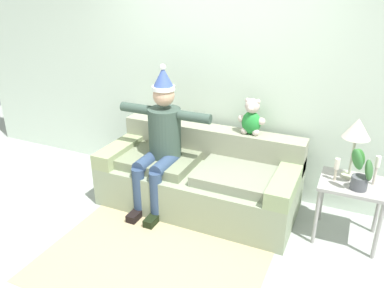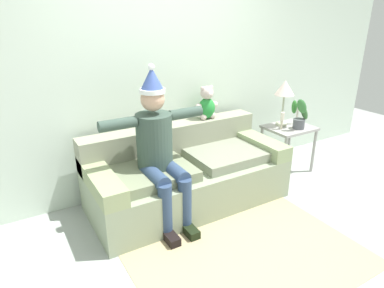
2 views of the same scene
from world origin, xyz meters
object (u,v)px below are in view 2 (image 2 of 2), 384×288
at_px(table_lamp, 285,90).
at_px(candle_short, 298,110).
at_px(side_table, 289,134).
at_px(teddy_bear, 207,104).
at_px(couch, 186,174).
at_px(potted_plant, 299,115).
at_px(person_seated, 159,147).
at_px(candle_tall, 282,119).

relative_size(table_lamp, candle_short, 2.08).
height_order(side_table, table_lamp, table_lamp).
bearing_deg(teddy_bear, side_table, -15.29).
bearing_deg(side_table, couch, -179.81).
height_order(potted_plant, candle_short, potted_plant).
relative_size(person_seated, candle_short, 5.53).
distance_m(side_table, potted_plant, 0.29).
bearing_deg(table_lamp, candle_short, -14.89).
height_order(table_lamp, potted_plant, table_lamp).
distance_m(teddy_bear, potted_plant, 1.17).
relative_size(couch, candle_tall, 9.64).
relative_size(candle_tall, candle_short, 0.78).
relative_size(person_seated, teddy_bear, 3.95).
bearing_deg(candle_short, side_table, -165.92).
bearing_deg(table_lamp, person_seated, -171.85).
bearing_deg(potted_plant, person_seated, -178.17).
height_order(table_lamp, candle_tall, table_lamp).
distance_m(couch, potted_plant, 1.59).
distance_m(teddy_bear, candle_short, 1.25).
bearing_deg(teddy_bear, couch, -146.64).
height_order(person_seated, potted_plant, person_seated).
xyz_separation_m(couch, person_seated, (-0.38, -0.16, 0.45)).
bearing_deg(person_seated, candle_tall, 4.87).
distance_m(teddy_bear, candle_tall, 0.97).
bearing_deg(candle_short, candle_tall, -169.35).
distance_m(couch, table_lamp, 1.62).
bearing_deg(potted_plant, candle_tall, 156.52).
relative_size(person_seated, side_table, 2.55).
relative_size(potted_plant, candle_tall, 1.90).
bearing_deg(teddy_bear, table_lamp, -10.83).
bearing_deg(side_table, person_seated, -174.94).
bearing_deg(potted_plant, side_table, 108.68).
xyz_separation_m(person_seated, potted_plant, (1.90, 0.06, 0.00)).
bearing_deg(potted_plant, couch, 176.26).
bearing_deg(couch, candle_short, 1.56).
distance_m(table_lamp, candle_short, 0.35).
distance_m(candle_tall, candle_short, 0.33).
height_order(potted_plant, candle_tall, potted_plant).
relative_size(side_table, potted_plant, 1.47).
xyz_separation_m(table_lamp, potted_plant, (0.08, -0.20, -0.28)).
bearing_deg(couch, potted_plant, -3.74).
xyz_separation_m(side_table, table_lamp, (-0.05, 0.10, 0.54)).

